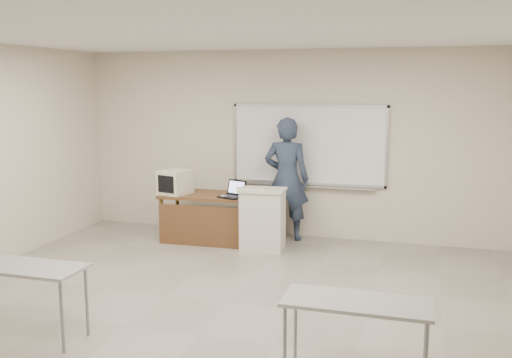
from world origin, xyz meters
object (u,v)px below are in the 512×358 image
(keyboard, at_px, (251,189))
(presenter, at_px, (287,179))
(instructor_desk, at_px, (209,207))
(laptop, at_px, (232,193))
(mouse, at_px, (224,196))
(podium, at_px, (263,219))
(crt_monitor, at_px, (176,182))
(whiteboard, at_px, (309,146))

(keyboard, bearing_deg, presenter, 54.91)
(instructor_desk, relative_size, laptop, 4.55)
(mouse, xyz_separation_m, presenter, (0.84, 0.62, 0.21))
(instructor_desk, relative_size, mouse, 14.97)
(instructor_desk, height_order, laptop, laptop)
(podium, distance_m, laptop, 0.64)
(podium, relative_size, keyboard, 2.18)
(instructor_desk, bearing_deg, presenter, 23.65)
(podium, bearing_deg, presenter, 69.65)
(mouse, bearing_deg, presenter, 41.51)
(podium, bearing_deg, crt_monitor, 171.98)
(whiteboard, relative_size, keyboard, 5.83)
(podium, distance_m, keyboard, 0.51)
(laptop, bearing_deg, whiteboard, 57.72)
(whiteboard, xyz_separation_m, mouse, (-1.13, -0.87, -0.71))
(crt_monitor, bearing_deg, mouse, 10.51)
(instructor_desk, xyz_separation_m, podium, (0.91, -0.13, -0.09))
(instructor_desk, relative_size, crt_monitor, 3.36)
(keyboard, relative_size, presenter, 0.22)
(keyboard, bearing_deg, whiteboard, 46.90)
(instructor_desk, distance_m, podium, 0.92)
(instructor_desk, relative_size, podium, 1.67)
(whiteboard, distance_m, presenter, 0.63)
(crt_monitor, bearing_deg, podium, 11.07)
(crt_monitor, distance_m, laptop, 0.94)
(whiteboard, bearing_deg, podium, -118.75)
(mouse, relative_size, keyboard, 0.24)
(crt_monitor, relative_size, laptop, 1.35)
(laptop, height_order, presenter, presenter)
(instructor_desk, height_order, podium, podium)
(laptop, bearing_deg, mouse, -123.38)
(crt_monitor, height_order, laptop, crt_monitor)
(whiteboard, distance_m, instructor_desk, 1.85)
(whiteboard, xyz_separation_m, crt_monitor, (-1.96, -0.79, -0.54))
(whiteboard, bearing_deg, laptop, -142.44)
(instructor_desk, xyz_separation_m, crt_monitor, (-0.55, -0.01, 0.38))
(crt_monitor, distance_m, presenter, 1.75)
(whiteboard, distance_m, mouse, 1.59)
(podium, bearing_deg, whiteboard, 57.88)
(laptop, relative_size, keyboard, 0.80)
(keyboard, distance_m, presenter, 0.86)
(crt_monitor, height_order, mouse, crt_monitor)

